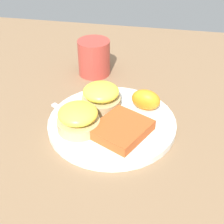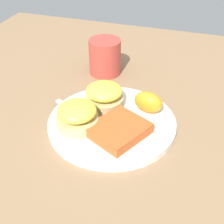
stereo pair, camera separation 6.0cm
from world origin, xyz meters
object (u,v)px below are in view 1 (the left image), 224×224
at_px(orange_wedge, 146,100).
at_px(cup, 94,57).
at_px(sandwich_benedict_left, 101,96).
at_px(sandwich_benedict_right, 78,118).
at_px(hashbrown_patty, 121,129).
at_px(fork, 93,128).

xyz_separation_m(orange_wedge, cup, (0.15, 0.15, 0.01)).
relative_size(sandwich_benedict_left, cup, 0.75).
height_order(sandwich_benedict_right, hashbrown_patty, sandwich_benedict_right).
bearing_deg(hashbrown_patty, cup, 24.40).
distance_m(hashbrown_patty, cup, 0.27).
bearing_deg(cup, hashbrown_patty, -155.60).
height_order(sandwich_benedict_left, sandwich_benedict_right, same).
xyz_separation_m(sandwich_benedict_right, cup, (0.24, 0.03, 0.01)).
relative_size(hashbrown_patty, fork, 0.53).
bearing_deg(orange_wedge, sandwich_benedict_right, 127.31).
bearing_deg(sandwich_benedict_left, cup, 18.24).
relative_size(orange_wedge, fork, 0.32).
bearing_deg(fork, cup, 13.02).
xyz_separation_m(sandwich_benedict_left, orange_wedge, (0.01, -0.09, -0.00)).
bearing_deg(fork, sandwich_benedict_right, 94.59).
xyz_separation_m(sandwich_benedict_left, cup, (0.16, 0.05, 0.01)).
bearing_deg(fork, sandwich_benedict_left, 1.74).
distance_m(sandwich_benedict_right, hashbrown_patty, 0.08).
bearing_deg(sandwich_benedict_right, fork, -85.41).
distance_m(sandwich_benedict_right, orange_wedge, 0.15).
height_order(sandwich_benedict_left, cup, cup).
xyz_separation_m(sandwich_benedict_right, orange_wedge, (0.09, -0.12, -0.00)).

